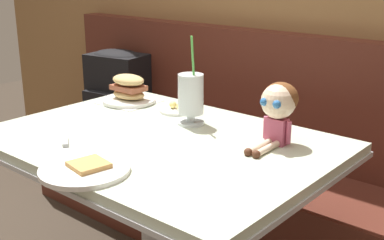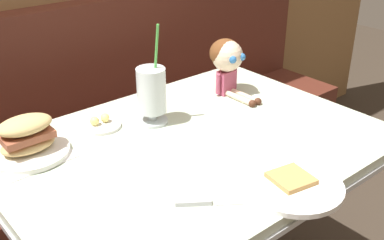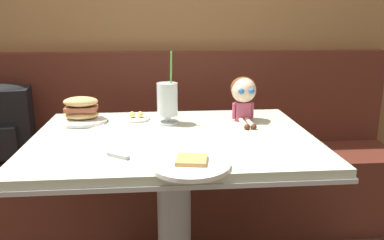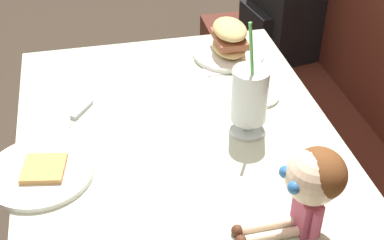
{
  "view_description": "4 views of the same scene",
  "coord_description": "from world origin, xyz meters",
  "px_view_note": "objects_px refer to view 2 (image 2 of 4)",
  "views": [
    {
      "loc": [
        1.09,
        -0.94,
        1.29
      ],
      "look_at": [
        0.12,
        0.2,
        0.82
      ],
      "focal_mm": 47.29,
      "sensor_mm": 36.0,
      "label": 1
    },
    {
      "loc": [
        -0.77,
        -0.74,
        1.41
      ],
      "look_at": [
        -0.01,
        0.17,
        0.82
      ],
      "focal_mm": 43.98,
      "sensor_mm": 36.0,
      "label": 2
    },
    {
      "loc": [
        -0.05,
        -1.27,
        1.19
      ],
      "look_at": [
        0.08,
        0.24,
        0.79
      ],
      "focal_mm": 36.05,
      "sensor_mm": 36.0,
      "label": 3
    },
    {
      "loc": [
        1.01,
        -0.01,
        1.58
      ],
      "look_at": [
        0.04,
        0.2,
        0.84
      ],
      "focal_mm": 50.02,
      "sensor_mm": 36.0,
      "label": 4
    }
  ],
  "objects_px": {
    "butter_knife": "(208,202)",
    "seated_doll": "(227,59)",
    "milkshake_glass": "(151,93)",
    "sandwich_plate": "(27,140)",
    "toast_plate": "(293,185)",
    "butter_saucer": "(101,124)"
  },
  "relations": [
    {
      "from": "milkshake_glass",
      "to": "butter_saucer",
      "type": "relative_size",
      "value": 2.63
    },
    {
      "from": "sandwich_plate",
      "to": "butter_saucer",
      "type": "relative_size",
      "value": 1.83
    },
    {
      "from": "seated_doll",
      "to": "milkshake_glass",
      "type": "bearing_deg",
      "value": -176.6
    },
    {
      "from": "sandwich_plate",
      "to": "butter_knife",
      "type": "bearing_deg",
      "value": -64.45
    },
    {
      "from": "butter_knife",
      "to": "sandwich_plate",
      "type": "bearing_deg",
      "value": 115.55
    },
    {
      "from": "butter_knife",
      "to": "seated_doll",
      "type": "xyz_separation_m",
      "value": [
        0.49,
        0.45,
        0.12
      ]
    },
    {
      "from": "seated_doll",
      "to": "sandwich_plate",
      "type": "bearing_deg",
      "value": 177.19
    },
    {
      "from": "milkshake_glass",
      "to": "butter_knife",
      "type": "relative_size",
      "value": 1.56
    },
    {
      "from": "butter_knife",
      "to": "butter_saucer",
      "type": "bearing_deg",
      "value": 89.24
    },
    {
      "from": "toast_plate",
      "to": "sandwich_plate",
      "type": "height_order",
      "value": "sandwich_plate"
    },
    {
      "from": "sandwich_plate",
      "to": "milkshake_glass",
      "type": "bearing_deg",
      "value": -8.29
    },
    {
      "from": "toast_plate",
      "to": "seated_doll",
      "type": "relative_size",
      "value": 1.15
    },
    {
      "from": "butter_saucer",
      "to": "butter_knife",
      "type": "height_order",
      "value": "butter_saucer"
    },
    {
      "from": "milkshake_glass",
      "to": "sandwich_plate",
      "type": "distance_m",
      "value": 0.39
    },
    {
      "from": "butter_saucer",
      "to": "sandwich_plate",
      "type": "bearing_deg",
      "value": -175.14
    },
    {
      "from": "milkshake_glass",
      "to": "sandwich_plate",
      "type": "xyz_separation_m",
      "value": [
        -0.38,
        0.06,
        -0.06
      ]
    },
    {
      "from": "sandwich_plate",
      "to": "butter_saucer",
      "type": "height_order",
      "value": "sandwich_plate"
    },
    {
      "from": "butter_knife",
      "to": "seated_doll",
      "type": "relative_size",
      "value": 0.93
    },
    {
      "from": "milkshake_glass",
      "to": "butter_saucer",
      "type": "bearing_deg",
      "value": 151.89
    },
    {
      "from": "milkshake_glass",
      "to": "seated_doll",
      "type": "distance_m",
      "value": 0.34
    },
    {
      "from": "milkshake_glass",
      "to": "sandwich_plate",
      "type": "height_order",
      "value": "milkshake_glass"
    },
    {
      "from": "butter_saucer",
      "to": "seated_doll",
      "type": "bearing_deg",
      "value": -6.58
    }
  ]
}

